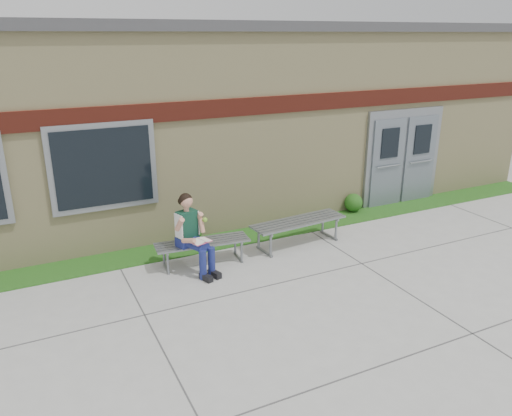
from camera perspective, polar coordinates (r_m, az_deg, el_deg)
ground at (r=8.44m, az=8.63°, el=-8.93°), size 80.00×80.00×0.00m
grass_strip at (r=10.46m, az=0.59°, el=-2.89°), size 16.00×0.80×0.02m
school_building at (r=12.93m, az=-6.25°, el=10.94°), size 16.20×6.22×4.20m
bench_left at (r=9.06m, az=-6.12°, el=-4.39°), size 1.73×0.63×0.44m
bench_right at (r=9.84m, az=4.86°, el=-2.06°), size 1.99×0.70×0.51m
girl at (r=8.66m, az=-7.24°, el=-2.87°), size 0.63×0.91×1.40m
shrub_mid at (r=10.11m, az=-7.17°, el=-2.73°), size 0.35×0.35×0.35m
shrub_east at (r=11.86m, az=11.07°, el=0.61°), size 0.42×0.42×0.42m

